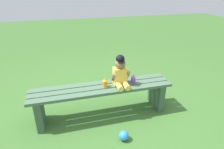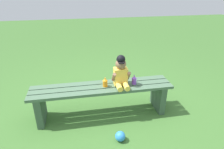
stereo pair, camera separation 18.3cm
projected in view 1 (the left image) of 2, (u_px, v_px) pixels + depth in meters
name	position (u px, v px, depth m)	size (l,w,h in m)	color
ground_plane	(102.00, 114.00, 2.70)	(16.00, 16.00, 0.00)	#3D6B2D
park_bench	(102.00, 95.00, 2.57)	(1.82, 0.36, 0.43)	#47664C
child_figure	(120.00, 72.00, 2.49)	(0.23, 0.27, 0.40)	#F2C64C
sippy_cup_left	(105.00, 83.00, 2.49)	(0.06, 0.06, 0.12)	orange
sippy_cup_right	(133.00, 79.00, 2.58)	(0.06, 0.06, 0.12)	#8C4CCC
toy_ball	(124.00, 136.00, 2.24)	(0.12, 0.12, 0.12)	#338CE5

